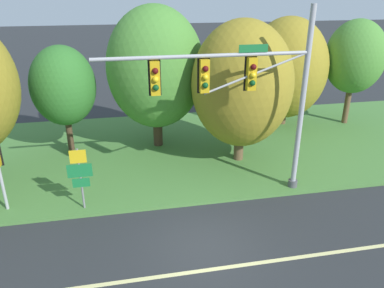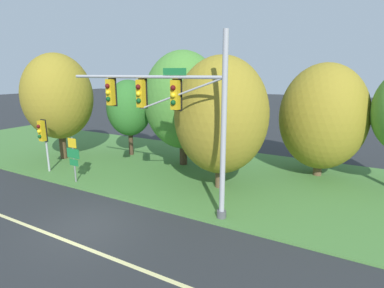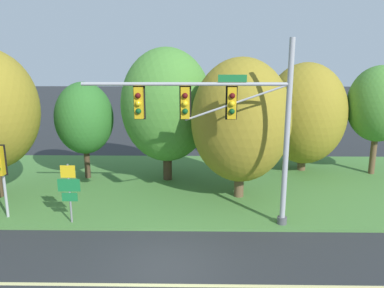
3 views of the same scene
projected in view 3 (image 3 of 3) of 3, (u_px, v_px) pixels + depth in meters
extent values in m
plane|color=#282B2D|center=(166.00, 264.00, 12.71)|extent=(160.00, 160.00, 0.00)
cube|color=beige|center=(162.00, 285.00, 11.54)|extent=(36.00, 0.16, 0.01)
cube|color=#477A38|center=(178.00, 183.00, 20.74)|extent=(48.00, 11.50, 0.10)
cylinder|color=#9EA0A5|center=(287.00, 136.00, 14.76)|extent=(0.22, 0.22, 7.50)
cylinder|color=#4C4C51|center=(282.00, 220.00, 15.57)|extent=(0.40, 0.40, 0.30)
cylinder|color=#9EA0A5|center=(185.00, 84.00, 14.37)|extent=(8.03, 0.14, 0.14)
cylinder|color=#9EA0A5|center=(237.00, 102.00, 14.49)|extent=(4.04, 0.08, 1.48)
cube|color=gold|center=(232.00, 103.00, 14.50)|extent=(0.34, 0.28, 1.22)
cube|color=black|center=(231.00, 103.00, 14.66)|extent=(0.46, 0.04, 1.34)
sphere|color=#4C0C0C|center=(232.00, 96.00, 14.26)|extent=(0.22, 0.22, 0.22)
sphere|color=yellow|center=(232.00, 104.00, 14.33)|extent=(0.22, 0.22, 0.22)
sphere|color=#0C4219|center=(232.00, 111.00, 14.40)|extent=(0.22, 0.22, 0.22)
cube|color=gold|center=(185.00, 103.00, 14.53)|extent=(0.34, 0.28, 1.22)
cube|color=black|center=(185.00, 102.00, 14.69)|extent=(0.46, 0.04, 1.34)
sphere|color=#4C0C0C|center=(185.00, 96.00, 14.29)|extent=(0.22, 0.22, 0.22)
sphere|color=yellow|center=(185.00, 104.00, 14.36)|extent=(0.22, 0.22, 0.22)
sphere|color=#0C4219|center=(185.00, 111.00, 14.43)|extent=(0.22, 0.22, 0.22)
cube|color=gold|center=(139.00, 103.00, 14.56)|extent=(0.34, 0.28, 1.22)
cube|color=black|center=(140.00, 102.00, 14.72)|extent=(0.46, 0.04, 1.34)
sphere|color=#4C0C0C|center=(138.00, 96.00, 14.32)|extent=(0.22, 0.22, 0.22)
sphere|color=yellow|center=(138.00, 103.00, 14.39)|extent=(0.22, 0.22, 0.22)
sphere|color=#0C4219|center=(138.00, 111.00, 14.46)|extent=(0.22, 0.22, 0.22)
cube|color=#196B33|center=(232.00, 78.00, 14.24)|extent=(1.10, 0.04, 0.28)
cylinder|color=#9EA0A5|center=(4.00, 183.00, 15.93)|extent=(0.12, 0.12, 3.13)
cube|color=black|center=(1.00, 160.00, 15.66)|extent=(0.46, 0.04, 1.34)
cylinder|color=slate|center=(70.00, 194.00, 15.45)|extent=(0.08, 0.08, 2.55)
cube|color=gold|center=(68.00, 172.00, 15.21)|extent=(0.61, 0.03, 0.52)
cube|color=#197238|center=(69.00, 185.00, 15.34)|extent=(0.93, 0.03, 0.53)
cube|color=#197238|center=(70.00, 197.00, 15.46)|extent=(0.65, 0.03, 0.37)
cylinder|color=#423021|center=(87.00, 156.00, 21.31)|extent=(0.32, 0.32, 2.59)
ellipsoid|color=#2D6B28|center=(84.00, 118.00, 20.81)|extent=(3.21, 3.21, 4.02)
cylinder|color=#423021|center=(167.00, 155.00, 20.99)|extent=(0.49, 0.49, 2.87)
ellipsoid|color=#478433|center=(167.00, 105.00, 20.35)|extent=(4.95, 4.95, 6.18)
cylinder|color=brown|center=(239.00, 172.00, 18.43)|extent=(0.48, 0.48, 2.53)
ellipsoid|color=olive|center=(241.00, 120.00, 17.85)|extent=(4.76, 4.76, 5.95)
cylinder|color=brown|center=(302.00, 153.00, 22.84)|extent=(0.48, 0.48, 2.17)
ellipsoid|color=olive|center=(305.00, 114.00, 22.29)|extent=(4.82, 4.82, 6.03)
cylinder|color=brown|center=(374.00, 147.00, 22.01)|extent=(0.35, 0.35, 3.20)
ellipsoid|color=#478433|center=(379.00, 104.00, 21.43)|extent=(3.50, 3.50, 4.37)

